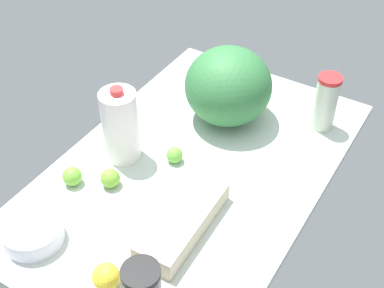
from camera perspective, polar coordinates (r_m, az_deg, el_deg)
name	(u,v)px	position (r cm, az deg, el deg)	size (l,w,h in cm)	color
countertop	(192,172)	(165.68, 0.00, -2.99)	(120.00, 76.00, 3.00)	silver
tumbler_cup	(326,102)	(179.36, 14.08, 4.34)	(7.69, 7.69, 19.77)	beige
egg_carton	(183,221)	(145.97, -0.96, -8.26)	(32.89, 11.77, 6.17)	beige
milk_jug	(120,126)	(162.69, -7.64, 1.96)	(11.11, 11.11, 25.63)	white
watermelon	(228,86)	(176.62, 3.89, 6.18)	(28.82, 28.82, 25.81)	#31723C
mixing_bowl	(33,233)	(149.88, -16.61, -9.07)	(16.22, 16.22, 5.60)	silver
lemon_beside_bowl	(106,277)	(136.25, -9.15, -13.79)	(7.02, 7.02, 7.02)	yellow
lime_far_back	(174,155)	(165.42, -1.88, -1.17)	(5.15, 5.15, 5.15)	#63B43B
lime_loose	(110,178)	(159.32, -8.72, -3.62)	(5.82, 5.82, 5.82)	#6FAC34
lime_by_jug	(72,176)	(161.97, -12.67, -3.38)	(5.82, 5.82, 5.82)	#6CB636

